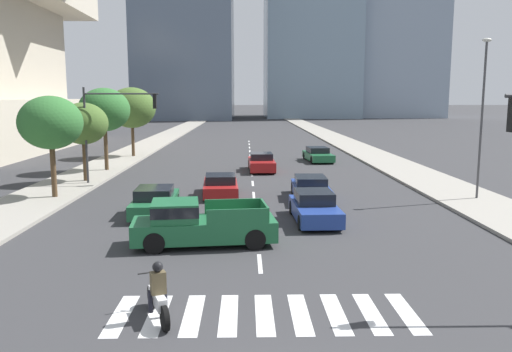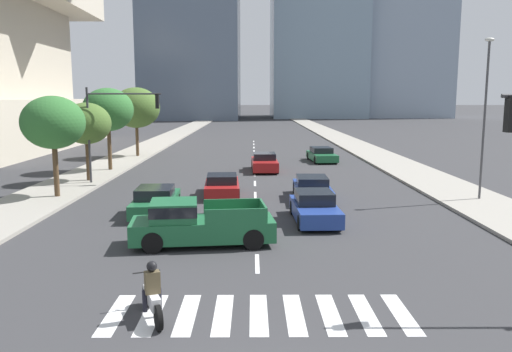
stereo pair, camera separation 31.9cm
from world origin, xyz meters
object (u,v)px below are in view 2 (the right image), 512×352
street_tree_third (108,110)px  sedan_red_0 (264,163)px  street_lamp_east (485,108)px  street_tree_nearest (53,123)px  street_tree_fourth (136,108)px  traffic_signal_far (116,117)px  sedan_red_2 (222,186)px  sedan_green_4 (322,155)px  sedan_green_5 (156,201)px  pickup_truck (196,223)px  sedan_blue_3 (315,208)px  motorcycle_trailing (152,296)px  street_tree_second (86,124)px  sedan_blue_1 (312,189)px

street_tree_third → sedan_red_0: bearing=1.1°
street_lamp_east → street_tree_nearest: size_ratio=1.54×
street_tree_third → street_tree_fourth: bearing=90.0°
traffic_signal_far → street_tree_nearest: (-2.09, -4.57, -0.11)m
sedan_red_2 → traffic_signal_far: traffic_signal_far is taller
sedan_green_4 → traffic_signal_far: bearing=-55.2°
traffic_signal_far → street_tree_nearest: 5.03m
sedan_green_5 → pickup_truck: bearing=-157.2°
sedan_red_2 → sedan_blue_3: (4.43, -6.08, 0.04)m
sedan_green_4 → street_tree_fourth: street_tree_fourth is taller
sedan_green_5 → street_lamp_east: (16.50, 2.81, 4.28)m
sedan_blue_3 → street_tree_fourth: size_ratio=0.71×
motorcycle_trailing → sedan_red_0: 26.14m
sedan_green_5 → traffic_signal_far: bearing=23.1°
pickup_truck → street_tree_second: bearing=-65.7°
sedan_green_5 → street_tree_third: bearing=20.7°
sedan_red_0 → traffic_signal_far: size_ratio=0.77×
sedan_blue_1 → sedan_blue_3: size_ratio=1.09×
motorcycle_trailing → sedan_red_2: size_ratio=0.44×
street_tree_second → street_tree_third: 5.08m
motorcycle_trailing → sedan_red_2: motorcycle_trailing is taller
motorcycle_trailing → street_lamp_east: (14.43, 14.42, 4.30)m
street_tree_second → sedan_green_4: bearing=33.6°
sedan_green_4 → sedan_green_5: sedan_green_5 is taller
street_tree_third → sedan_red_2: bearing=-47.3°
sedan_blue_3 → street_tree_second: 17.32m
motorcycle_trailing → street_tree_third: 27.23m
street_tree_second → street_tree_third: size_ratio=0.83×
sedan_green_5 → street_tree_third: street_tree_third is taller
sedan_green_4 → street_tree_second: bearing=-61.0°
sedan_red_2 → sedan_green_4: bearing=-29.1°
street_tree_nearest → street_tree_second: 5.45m
pickup_truck → sedan_red_2: pickup_truck is taller
sedan_red_2 → sedan_blue_3: sedan_blue_3 is taller
street_tree_fourth → sedan_green_5: bearing=-75.5°
street_tree_fourth → street_lamp_east: bearing=-42.2°
street_lamp_east → traffic_signal_far: bearing=165.2°
sedan_red_0 → street_tree_nearest: street_tree_nearest is taller
street_tree_third → street_tree_fourth: size_ratio=0.96×
street_tree_nearest → street_tree_second: (0.00, 5.44, -0.32)m
sedan_red_0 → street_tree_fourth: (-11.44, 8.93, 3.90)m
motorcycle_trailing → street_tree_nearest: street_tree_nearest is taller
sedan_blue_3 → traffic_signal_far: traffic_signal_far is taller
sedan_red_0 → traffic_signal_far: (-9.34, -6.10, 3.59)m
street_lamp_east → street_tree_third: size_ratio=1.38×
street_tree_nearest → sedan_red_0: bearing=43.0°
sedan_blue_3 → street_tree_third: 20.91m
street_lamp_east → street_tree_second: street_lamp_east is taller
motorcycle_trailing → sedan_red_0: motorcycle_trailing is taller
sedan_red_2 → street_tree_third: (-8.85, 9.59, 3.97)m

